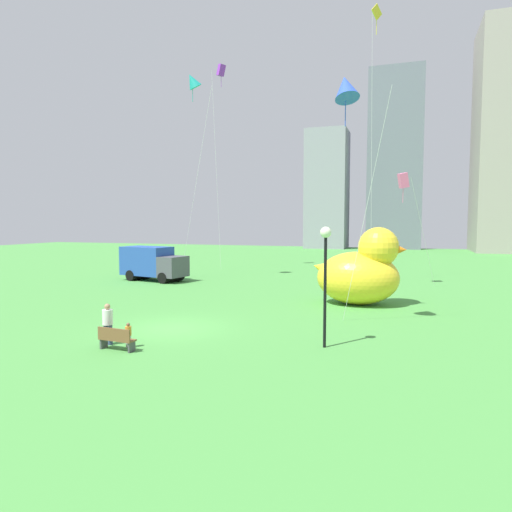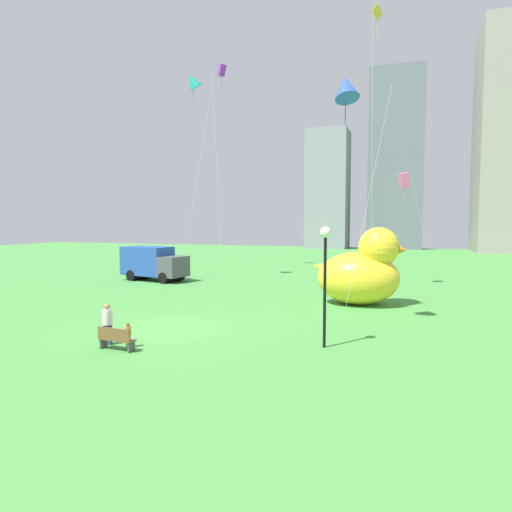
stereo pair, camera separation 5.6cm
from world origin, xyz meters
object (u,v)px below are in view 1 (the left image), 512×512
object	(u,v)px
person_child	(128,334)
kite_teal	(193,81)
lamppost	(325,258)
kite_yellow	(376,32)
box_truck	(153,264)
giant_inflatable_duck	(361,272)
kite_blue	(346,88)
kite_pink	(403,181)
kite_purple	(221,72)
park_bench	(116,339)
person_adult	(108,322)

from	to	relation	value
person_child	kite_teal	size ratio (longest dim) A/B	0.06
lamppost	kite_yellow	world-z (taller)	kite_yellow
kite_teal	box_truck	bearing A→B (deg)	-155.13
giant_inflatable_duck	kite_teal	bearing A→B (deg)	153.85
giant_inflatable_duck	person_child	bearing A→B (deg)	-122.13
kite_blue	kite_pink	size ratio (longest dim) A/B	1.33
person_child	box_truck	distance (m)	20.68
lamppost	kite_teal	size ratio (longest dim) A/B	0.28
lamppost	kite_pink	distance (m)	19.53
giant_inflatable_duck	kite_purple	size ratio (longest dim) A/B	0.27
box_truck	kite_yellow	size ratio (longest dim) A/B	0.28
park_bench	person_child	size ratio (longest dim) A/B	1.55
kite_yellow	kite_pink	xyz separation A→B (m)	(2.29, -0.64, -11.44)
park_bench	giant_inflatable_duck	distance (m)	15.32
person_adult	kite_pink	bearing A→B (deg)	62.37
kite_yellow	person_adult	bearing A→B (deg)	-111.95
person_child	kite_yellow	world-z (taller)	kite_yellow
person_adult	kite_pink	size ratio (longest dim) A/B	0.19
kite_pink	person_adult	bearing A→B (deg)	-117.63
giant_inflatable_duck	lamppost	size ratio (longest dim) A/B	1.17
kite_yellow	park_bench	bearing A→B (deg)	-109.55
kite_purple	box_truck	bearing A→B (deg)	-100.75
kite_pink	kite_teal	xyz separation A→B (m)	(-16.78, -1.71, 8.48)
box_truck	kite_purple	world-z (taller)	kite_purple
park_bench	kite_pink	world-z (taller)	kite_pink
kite_blue	kite_purple	xyz separation A→B (m)	(-15.56, 22.78, 9.19)
kite_teal	lamppost	bearing A→B (deg)	-50.51
giant_inflatable_duck	lamppost	distance (m)	10.09
box_truck	kite_blue	size ratio (longest dim) A/B	0.52
park_bench	kite_teal	xyz separation A→B (m)	(-6.51, 20.09, 16.06)
kite_blue	kite_teal	size ratio (longest dim) A/B	0.67
person_adult	kite_purple	distance (m)	34.96
kite_teal	person_child	bearing A→B (deg)	-71.03
lamppost	kite_pink	size ratio (longest dim) A/B	0.55
giant_inflatable_duck	kite_pink	bearing A→B (deg)	75.94
lamppost	kite_blue	world-z (taller)	kite_blue
person_adult	giant_inflatable_duck	distance (m)	15.22
giant_inflatable_duck	box_truck	world-z (taller)	giant_inflatable_duck
kite_teal	kite_purple	world-z (taller)	kite_purple
kite_pink	kite_purple	bearing A→B (deg)	158.11
kite_yellow	kite_purple	world-z (taller)	kite_yellow
park_bench	lamppost	world-z (taller)	lamppost
kite_yellow	kite_teal	bearing A→B (deg)	-170.77
giant_inflatable_duck	kite_pink	world-z (taller)	kite_pink
park_bench	kite_teal	distance (m)	26.54
kite_purple	park_bench	bearing A→B (deg)	-75.13
park_bench	kite_teal	size ratio (longest dim) A/B	0.09
giant_inflatable_duck	kite_blue	world-z (taller)	kite_blue
kite_pink	park_bench	bearing A→B (deg)	-115.20
park_bench	kite_blue	world-z (taller)	kite_blue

